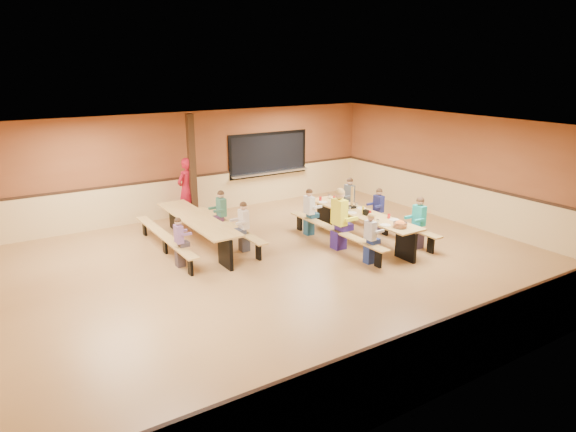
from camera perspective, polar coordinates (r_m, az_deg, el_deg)
ground at (r=11.32m, az=-0.69°, el=-5.75°), size 12.00×12.00×0.00m
room_envelope at (r=11.08m, az=-0.71°, el=-2.45°), size 12.04×10.04×3.02m
kitchen_pass_through at (r=16.31m, az=-2.18°, el=6.67°), size 2.78×0.28×1.38m
structural_post at (r=14.59m, az=-10.60°, el=5.25°), size 0.18×0.18×3.00m
cafeteria_table_main at (r=12.96m, az=8.17°, el=-0.53°), size 1.91×3.70×0.74m
cafeteria_table_second at (r=12.60m, az=-10.07°, el=-1.11°), size 1.91×3.70×0.74m
seated_child_white_left at (r=11.53m, az=9.10°, el=-2.51°), size 0.34×0.28×1.15m
seated_adult_yellow at (r=12.29m, az=5.70°, el=-0.38°), size 0.50×0.41×1.47m
seated_child_grey_left at (r=13.29m, az=2.35°, el=0.42°), size 0.37×0.30×1.21m
seated_child_teal_right at (r=12.71m, az=14.31°, el=-0.76°), size 0.39×0.32×1.25m
seated_child_navy_right at (r=13.68m, az=10.00°, el=0.58°), size 0.35×0.29×1.17m
seated_child_char_right at (r=14.55m, az=6.82°, el=1.79°), size 0.38×0.31×1.23m
seated_child_purple_sec at (r=11.46m, az=-12.00°, el=-2.91°), size 0.32×0.26×1.10m
seated_child_green_sec at (r=13.20m, az=-7.39°, el=0.19°), size 0.37×0.30×1.21m
seated_child_tan_sec at (r=12.16m, az=-4.93°, el=-1.22°), size 0.36×0.29×1.19m
standing_woman at (r=14.81m, az=-11.21°, el=2.97°), size 0.77×0.68×1.78m
punch_pitcher at (r=13.51m, az=5.33°, el=1.71°), size 0.16×0.16×0.22m
chip_bowl at (r=11.87m, az=12.34°, el=-0.91°), size 0.32×0.32×0.15m
napkin_dispenser at (r=12.68m, az=8.66°, el=0.39°), size 0.10×0.14×0.13m
condiment_mustard at (r=12.85m, az=8.35°, el=0.72°), size 0.06×0.06×0.17m
condiment_ketchup at (r=12.50m, az=9.12°, el=0.22°), size 0.06×0.06×0.17m
table_paddle at (r=13.23m, az=7.12°, el=1.46°), size 0.16×0.16×0.56m
place_settings at (r=12.88m, az=8.21°, el=0.61°), size 0.65×3.30×0.11m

